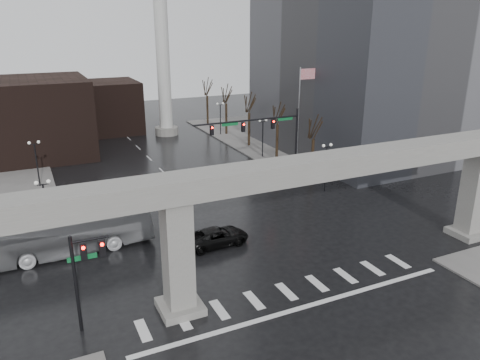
{
  "coord_description": "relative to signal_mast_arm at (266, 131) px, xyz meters",
  "views": [
    {
      "loc": [
        -14.21,
        -23.97,
        16.95
      ],
      "look_at": [
        1.34,
        9.05,
        4.5
      ],
      "focal_mm": 35.0,
      "sensor_mm": 36.0,
      "label": 1
    }
  ],
  "objects": [
    {
      "name": "tree_right_2",
      "position": [
        5.54,
        15.22,
        -2.91
      ],
      "size": [
        1.1,
        1.63,
        7.85
      ],
      "color": "black",
      "rests_on": "ground"
    },
    {
      "name": "lamp_left_2",
      "position": [
        -22.49,
        23.2,
        -2.36
      ],
      "size": [
        1.22,
        0.32,
        5.11
      ],
      "color": "black",
      "rests_on": "ground"
    },
    {
      "name": "tree_right_3",
      "position": [
        5.54,
        23.22,
        -2.85
      ],
      "size": [
        1.11,
        1.66,
        8.02
      ],
      "color": "black",
      "rests_on": "ground"
    },
    {
      "name": "elevated_guideway",
      "position": [
        -7.73,
        -18.8,
        1.05
      ],
      "size": [
        48.0,
        2.6,
        8.7
      ],
      "color": "gray",
      "rests_on": "ground"
    },
    {
      "name": "far_car",
      "position": [
        -12.68,
        3.15,
        -5.01
      ],
      "size": [
        2.01,
        4.82,
        1.63
      ],
      "primitive_type": "imported",
      "rotation": [
        0.0,
        0.0,
        0.02
      ],
      "color": "black",
      "rests_on": "ground"
    },
    {
      "name": "building_far_mid",
      "position": [
        -10.99,
        33.2,
        -1.83
      ],
      "size": [
        10.0,
        10.0,
        8.0
      ],
      "primitive_type": "cube",
      "color": "black",
      "rests_on": "ground"
    },
    {
      "name": "tree_right_1",
      "position": [
        5.54,
        7.22,
        -2.98
      ],
      "size": [
        1.09,
        1.61,
        7.67
      ],
      "color": "black",
      "rests_on": "ground"
    },
    {
      "name": "pickup_truck",
      "position": [
        -10.56,
        -11.55,
        -5.11
      ],
      "size": [
        5.31,
        2.65,
        1.44
      ],
      "primitive_type": "imported",
      "rotation": [
        0.0,
        0.0,
        1.62
      ],
      "color": "black",
      "rests_on": "ground"
    },
    {
      "name": "city_bus",
      "position": [
        -21.75,
        -7.77,
        -3.93
      ],
      "size": [
        13.72,
        3.76,
        3.79
      ],
      "primitive_type": "imported",
      "rotation": [
        0.0,
        0.0,
        1.61
      ],
      "color": "#9A9B9E",
      "rests_on": "ground"
    },
    {
      "name": "lamp_left_1",
      "position": [
        -22.49,
        9.2,
        -2.36
      ],
      "size": [
        1.22,
        0.32,
        5.11
      ],
      "color": "black",
      "rests_on": "ground"
    },
    {
      "name": "lamp_left_0",
      "position": [
        -22.49,
        -4.8,
        -2.36
      ],
      "size": [
        1.22,
        0.32,
        5.11
      ],
      "color": "black",
      "rests_on": "ground"
    },
    {
      "name": "sidewalk_ne",
      "position": [
        17.01,
        17.2,
        -5.75
      ],
      "size": [
        28.0,
        36.0,
        0.15
      ],
      "primitive_type": "cube",
      "color": "slate",
      "rests_on": "ground"
    },
    {
      "name": "tree_right_0",
      "position": [
        5.54,
        -0.78,
        -3.04
      ],
      "size": [
        1.09,
        1.58,
        7.5
      ],
      "color": "black",
      "rests_on": "ground"
    },
    {
      "name": "smokestack",
      "position": [
        -2.99,
        27.2,
        7.52
      ],
      "size": [
        3.6,
        3.6,
        30.0
      ],
      "color": "silver",
      "rests_on": "ground"
    },
    {
      "name": "lamp_right_0",
      "position": [
        4.51,
        -4.8,
        -2.36
      ],
      "size": [
        1.22,
        0.32,
        5.11
      ],
      "color": "black",
      "rests_on": "ground"
    },
    {
      "name": "lamp_right_1",
      "position": [
        4.51,
        9.2,
        -2.36
      ],
      "size": [
        1.22,
        0.32,
        5.11
      ],
      "color": "black",
      "rests_on": "ground"
    },
    {
      "name": "building_far_left",
      "position": [
        -22.99,
        23.2,
        -0.83
      ],
      "size": [
        16.0,
        14.0,
        10.0
      ],
      "primitive_type": "cube",
      "color": "black",
      "rests_on": "ground"
    },
    {
      "name": "ground",
      "position": [
        -8.99,
        -18.8,
        -5.83
      ],
      "size": [
        160.0,
        160.0,
        0.0
      ],
      "primitive_type": "plane",
      "color": "black",
      "rests_on": "ground"
    },
    {
      "name": "tree_right_4",
      "position": [
        5.54,
        31.22,
        -2.79
      ],
      "size": [
        1.12,
        1.69,
        8.19
      ],
      "color": "black",
      "rests_on": "ground"
    },
    {
      "name": "signal_left_pole",
      "position": [
        -21.24,
        -18.3,
        -1.76
      ],
      "size": [
        2.3,
        0.3,
        6.0
      ],
      "color": "black",
      "rests_on": "ground"
    },
    {
      "name": "signal_mast_arm",
      "position": [
        0.0,
        0.0,
        0.0
      ],
      "size": [
        12.12,
        0.43,
        8.0
      ],
      "color": "black",
      "rests_on": "ground"
    },
    {
      "name": "flagpole_assembly",
      "position": [
        6.3,
        3.2,
        1.7
      ],
      "size": [
        2.06,
        0.12,
        12.0
      ],
      "color": "silver",
      "rests_on": "ground"
    },
    {
      "name": "lamp_right_2",
      "position": [
        4.51,
        23.2,
        -2.36
      ],
      "size": [
        1.22,
        0.32,
        5.11
      ],
      "color": "black",
      "rests_on": "ground"
    }
  ]
}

